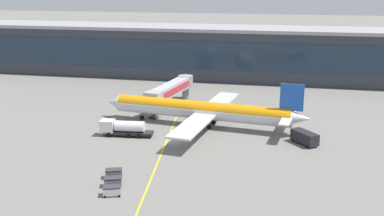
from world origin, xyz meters
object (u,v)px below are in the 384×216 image
object	(u,v)px
main_airliner	(202,110)
baggage_cart_2	(114,173)
baggage_cart_1	(113,182)
lavatory_truck	(304,137)
baggage_cart_0	(112,191)
fuel_tanker	(123,128)

from	to	relation	value
main_airliner	baggage_cart_2	size ratio (longest dim) A/B	15.36
main_airliner	baggage_cart_1	size ratio (longest dim) A/B	15.36
lavatory_truck	baggage_cart_0	bearing A→B (deg)	-134.48
main_airliner	fuel_tanker	bearing A→B (deg)	-146.13
main_airliner	baggage_cart_0	world-z (taller)	main_airliner
main_airliner	baggage_cart_1	bearing A→B (deg)	-103.47
fuel_tanker	baggage_cart_0	bearing A→B (deg)	-73.53
main_airliner	baggage_cart_2	world-z (taller)	main_airliner
fuel_tanker	lavatory_truck	bearing A→B (deg)	4.20
main_airliner	lavatory_truck	distance (m)	22.68
fuel_tanker	baggage_cart_1	world-z (taller)	fuel_tanker
fuel_tanker	baggage_cart_2	size ratio (longest dim) A/B	3.66
lavatory_truck	baggage_cart_1	world-z (taller)	lavatory_truck
lavatory_truck	baggage_cart_2	size ratio (longest dim) A/B	1.97
baggage_cart_0	fuel_tanker	bearing A→B (deg)	106.47
lavatory_truck	baggage_cart_1	xyz separation A→B (m)	(-29.30, -25.77, -0.64)
main_airliner	lavatory_truck	xyz separation A→B (m)	(21.41, -7.16, -2.17)
lavatory_truck	main_airliner	bearing A→B (deg)	161.51
baggage_cart_0	baggage_cart_2	bearing A→B (deg)	108.57
baggage_cart_1	fuel_tanker	bearing A→B (deg)	106.20
main_airliner	fuel_tanker	distance (m)	17.69
main_airliner	baggage_cart_0	xyz separation A→B (m)	(-6.87, -35.96, -2.81)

